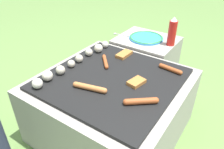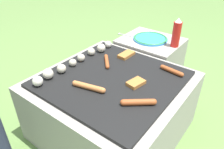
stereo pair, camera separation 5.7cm
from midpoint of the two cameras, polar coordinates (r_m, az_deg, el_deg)
ground_plane at (r=1.48m, az=1.14°, el=-13.91°), size 14.00×14.00×0.00m
grill at (r=1.34m, az=1.23°, el=-8.05°), size 0.79×0.79×0.40m
side_ledge at (r=1.81m, az=10.48°, el=3.06°), size 0.39×0.44×0.40m
sausage_front_right at (r=1.13m, az=-4.70°, el=-3.22°), size 0.07×0.19×0.03m
sausage_back_center at (r=1.31m, az=16.54°, el=0.97°), size 0.04×0.15×0.03m
sausage_mid_left at (r=1.03m, az=8.51°, el=-7.18°), size 0.12×0.14×0.03m
sausage_front_center at (r=1.36m, az=-0.18°, el=3.47°), size 0.13×0.12×0.02m
bread_slice_left at (r=1.45m, az=4.90°, el=5.18°), size 0.12×0.07×0.02m
bread_slice_right at (r=1.17m, az=7.65°, el=-2.20°), size 0.11×0.08×0.02m
mushroom_row at (r=1.34m, az=-8.49°, el=3.48°), size 0.65×0.08×0.06m
plate_colorful at (r=1.72m, az=10.95°, el=9.20°), size 0.26×0.26×0.02m
condiment_bottle at (r=1.61m, az=17.48°, el=10.24°), size 0.06×0.06×0.21m
fork_utensil at (r=1.76m, az=5.55°, el=10.01°), size 0.05×0.22×0.01m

